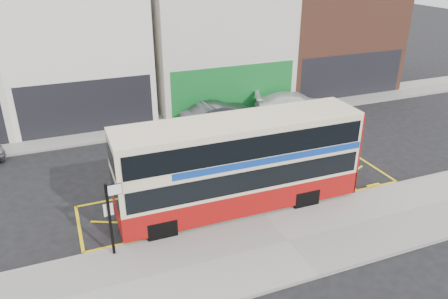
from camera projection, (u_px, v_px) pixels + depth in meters
name	position (u px, v px, depth m)	size (l,w,h in m)	color
ground	(260.00, 212.00, 17.89)	(120.00, 120.00, 0.00)	black
pavement	(288.00, 242.00, 15.93)	(40.00, 4.00, 0.15)	gray
kerb	(264.00, 215.00, 17.55)	(40.00, 0.15, 0.15)	gray
far_pavement	(182.00, 121.00, 27.13)	(50.00, 3.00, 0.15)	gray
road_markings	(244.00, 193.00, 19.24)	(14.00, 3.40, 0.01)	yellow
terrace_left	(73.00, 30.00, 26.44)	(8.00, 8.01, 11.80)	white
terrace_green_shop	(212.00, 25.00, 29.57)	(9.00, 8.01, 11.30)	silver
terrace_right	(324.00, 25.00, 32.80)	(9.00, 8.01, 10.30)	brown
double_decker_bus	(240.00, 163.00, 17.31)	(9.87, 2.39, 3.93)	beige
bus_stop_post	(111.00, 212.00, 14.57)	(0.69, 0.13, 2.77)	black
car_grey	(219.00, 114.00, 26.21)	(1.59, 4.55, 1.50)	#464A4E
car_white	(295.00, 105.00, 27.81)	(2.10, 5.17, 1.50)	silver
street_tree_right	(299.00, 54.00, 29.85)	(2.20, 2.20, 4.75)	black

